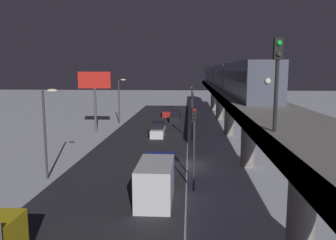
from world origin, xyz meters
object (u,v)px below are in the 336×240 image
object	(u,v)px
sedan_white	(158,131)
sedan_red	(168,112)
sedan_black	(175,117)
delivery_van	(157,178)
traffic_light_near	(194,137)
rail_signal	(277,69)
subway_train	(221,75)
traffic_light_mid	(192,109)
commercial_billboard	(95,86)
traffic_light_far	(191,97)

from	to	relation	value
sedan_white	sedan_red	bearing A→B (deg)	90.00
sedan_black	delivery_van	world-z (taller)	delivery_van
delivery_van	traffic_light_near	world-z (taller)	traffic_light_near
rail_signal	delivery_van	xyz separation A→B (m)	(6.05, -8.83, -7.90)
rail_signal	delivery_van	bearing A→B (deg)	-55.60
subway_train	sedan_black	xyz separation A→B (m)	(8.18, 2.16, -7.50)
sedan_white	traffic_light_near	distance (m)	22.21
sedan_white	traffic_light_mid	world-z (taller)	traffic_light_mid
rail_signal	sedan_white	distance (m)	33.55
commercial_billboard	traffic_light_mid	bearing A→B (deg)	160.38
traffic_light_near	traffic_light_mid	world-z (taller)	same
traffic_light_near	commercial_billboard	world-z (taller)	commercial_billboard
subway_train	traffic_light_near	bearing A→B (deg)	81.92
subway_train	delivery_van	distance (m)	39.82
sedan_white	delivery_van	xyz separation A→B (m)	(-2.00, 22.62, 0.56)
sedan_black	commercial_billboard	bearing A→B (deg)	-135.36
sedan_white	commercial_billboard	world-z (taller)	commercial_billboard
sedan_white	traffic_light_near	size ratio (longest dim) A/B	0.74
traffic_light_far	commercial_billboard	world-z (taller)	commercial_billboard
sedan_red	traffic_light_far	size ratio (longest dim) A/B	0.70
sedan_black	sedan_red	distance (m)	7.14
commercial_billboard	traffic_light_near	bearing A→B (deg)	120.74
traffic_light_mid	traffic_light_far	size ratio (longest dim) A/B	1.00
subway_train	traffic_light_far	world-z (taller)	subway_train
subway_train	sedan_white	xyz separation A→B (m)	(9.98, 15.76, -7.51)
rail_signal	sedan_red	bearing A→B (deg)	-81.20
sedan_black	commercial_billboard	distance (m)	16.99
subway_train	traffic_light_far	bearing A→B (deg)	-4.69
subway_train	traffic_light_near	world-z (taller)	subway_train
subway_train	delivery_van	world-z (taller)	subway_train
traffic_light_near	subway_train	bearing A→B (deg)	-98.08
delivery_van	traffic_light_near	bearing A→B (deg)	-156.20
sedan_red	rail_signal	bearing A→B (deg)	-81.20
commercial_billboard	rail_signal	bearing A→B (deg)	117.37
sedan_white	sedan_black	world-z (taller)	same
sedan_white	traffic_light_near	bearing A→B (deg)	-77.63
rail_signal	sedan_red	distance (m)	53.26
rail_signal	sedan_black	bearing A→B (deg)	-82.11
subway_train	traffic_light_mid	distance (m)	19.56
subway_train	delivery_van	bearing A→B (deg)	78.26
subway_train	sedan_black	distance (m)	11.31
sedan_white	sedan_black	xyz separation A→B (m)	(-1.80, -13.60, 0.01)
delivery_van	sedan_black	bearing A→B (deg)	-89.68
traffic_light_far	commercial_billboard	size ratio (longest dim) A/B	0.72
rail_signal	sedan_black	distance (m)	46.27
subway_train	rail_signal	size ratio (longest dim) A/B	18.52
delivery_van	traffic_light_mid	size ratio (longest dim) A/B	1.16
sedan_black	sedan_red	world-z (taller)	same
sedan_black	traffic_light_far	bearing A→B (deg)	41.82
subway_train	commercial_billboard	size ratio (longest dim) A/B	8.32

